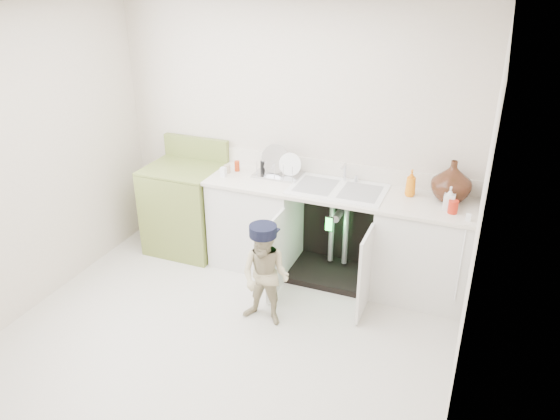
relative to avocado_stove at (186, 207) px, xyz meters
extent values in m
plane|color=#BCB4A5|center=(1.03, -1.18, -0.46)|extent=(3.50, 3.50, 0.00)
cube|color=beige|center=(1.03, 0.32, 0.79)|extent=(3.50, 2.50, 0.02)
cube|color=beige|center=(1.03, -2.68, 0.79)|extent=(3.50, 2.50, 0.02)
cube|color=beige|center=(-0.72, -1.18, 0.79)|extent=(2.50, 3.00, 0.02)
cube|color=beige|center=(2.78, -1.18, 0.79)|extent=(2.50, 3.00, 0.02)
plane|color=white|center=(1.03, -1.18, 2.04)|extent=(3.50, 3.50, 0.00)
cube|color=silver|center=(0.78, 0.02, -0.03)|extent=(0.80, 0.60, 0.86)
cube|color=silver|center=(2.38, 0.02, -0.03)|extent=(0.80, 0.60, 0.86)
cube|color=black|center=(1.58, 0.29, -0.03)|extent=(0.80, 0.06, 0.86)
cube|color=black|center=(1.58, 0.02, -0.43)|extent=(0.80, 0.60, 0.06)
cylinder|color=gray|center=(1.51, 0.12, -0.01)|extent=(0.05, 0.05, 0.70)
cylinder|color=gray|center=(1.65, 0.12, -0.01)|extent=(0.05, 0.05, 0.70)
cylinder|color=gray|center=(1.58, 0.07, 0.16)|extent=(0.07, 0.18, 0.07)
cube|color=silver|center=(1.18, -0.48, -0.06)|extent=(0.03, 0.40, 0.76)
cube|color=silver|center=(1.98, -0.48, -0.06)|extent=(0.02, 0.40, 0.76)
cube|color=white|center=(1.58, 0.02, 0.42)|extent=(2.44, 0.64, 0.03)
cube|color=white|center=(1.58, 0.31, 0.51)|extent=(2.44, 0.02, 0.15)
cube|color=white|center=(1.58, 0.02, 0.43)|extent=(0.85, 0.55, 0.02)
cube|color=gray|center=(1.38, 0.02, 0.44)|extent=(0.34, 0.40, 0.01)
cube|color=gray|center=(1.79, 0.02, 0.44)|extent=(0.34, 0.40, 0.01)
cylinder|color=silver|center=(1.58, 0.24, 0.53)|extent=(0.03, 0.03, 0.17)
cylinder|color=silver|center=(1.58, 0.18, 0.60)|extent=(0.02, 0.14, 0.02)
cylinder|color=silver|center=(1.69, 0.24, 0.48)|extent=(0.04, 0.04, 0.06)
cylinder|color=white|center=(2.71, -0.29, 0.09)|extent=(0.01, 0.01, 0.70)
cube|color=white|center=(2.71, -0.20, 0.47)|extent=(0.04, 0.02, 0.06)
cube|color=silver|center=(0.96, 0.14, 0.45)|extent=(0.45, 0.30, 0.02)
cylinder|color=silver|center=(0.92, 0.16, 0.53)|extent=(0.28, 0.10, 0.27)
cylinder|color=white|center=(1.08, 0.14, 0.52)|extent=(0.22, 0.06, 0.22)
cylinder|color=silver|center=(0.78, 0.04, 0.52)|extent=(0.01, 0.01, 0.13)
cylinder|color=silver|center=(0.87, 0.04, 0.52)|extent=(0.01, 0.01, 0.13)
cylinder|color=silver|center=(0.96, 0.04, 0.52)|extent=(0.01, 0.01, 0.13)
cylinder|color=silver|center=(1.05, 0.04, 0.52)|extent=(0.01, 0.01, 0.13)
cylinder|color=silver|center=(1.14, 0.04, 0.52)|extent=(0.01, 0.01, 0.13)
imported|color=#442313|center=(2.53, 0.16, 0.61)|extent=(0.34, 0.34, 0.35)
imported|color=orange|center=(2.20, 0.12, 0.56)|extent=(0.09, 0.09, 0.24)
imported|color=white|center=(2.54, -0.04, 0.54)|extent=(0.09, 0.09, 0.20)
cylinder|color=#B5210F|center=(2.58, -0.10, 0.49)|extent=(0.08, 0.08, 0.11)
cylinder|color=#AE300E|center=(0.55, 0.10, 0.49)|extent=(0.05, 0.05, 0.10)
cylinder|color=tan|center=(0.48, 0.02, 0.48)|extent=(0.06, 0.06, 0.08)
cylinder|color=black|center=(0.80, 0.14, 0.50)|extent=(0.04, 0.04, 0.12)
cube|color=white|center=(0.49, -0.08, 0.48)|extent=(0.05, 0.05, 0.09)
cube|color=olive|center=(0.00, -0.01, -0.03)|extent=(0.72, 0.65, 0.87)
cube|color=olive|center=(0.00, -0.01, 0.43)|extent=(0.72, 0.65, 0.02)
cube|color=olive|center=(0.00, 0.28, 0.54)|extent=(0.72, 0.06, 0.23)
cylinder|color=black|center=(-0.18, -0.17, 0.42)|extent=(0.16, 0.16, 0.02)
cylinder|color=silver|center=(-0.18, -0.17, 0.43)|extent=(0.19, 0.19, 0.01)
cylinder|color=black|center=(-0.18, 0.15, 0.42)|extent=(0.16, 0.16, 0.02)
cylinder|color=silver|center=(-0.18, 0.15, 0.43)|extent=(0.19, 0.19, 0.01)
cylinder|color=black|center=(0.18, -0.17, 0.42)|extent=(0.16, 0.16, 0.02)
cylinder|color=silver|center=(0.18, -0.17, 0.43)|extent=(0.19, 0.19, 0.01)
cylinder|color=black|center=(0.18, 0.15, 0.42)|extent=(0.16, 0.16, 0.02)
cylinder|color=silver|center=(0.18, 0.15, 0.43)|extent=(0.19, 0.19, 0.01)
imported|color=tan|center=(1.26, -0.88, -0.03)|extent=(0.44, 0.35, 0.87)
cylinder|color=black|center=(1.26, -0.88, 0.38)|extent=(0.23, 0.23, 0.09)
cube|color=black|center=(1.26, -0.78, 0.35)|extent=(0.17, 0.10, 0.01)
cube|color=black|center=(1.61, -0.32, 0.26)|extent=(0.07, 0.01, 0.14)
cube|color=#26F23F|center=(1.61, -0.33, 0.26)|extent=(0.06, 0.00, 0.12)
camera|label=1|loc=(2.76, -4.33, 2.36)|focal=35.00mm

